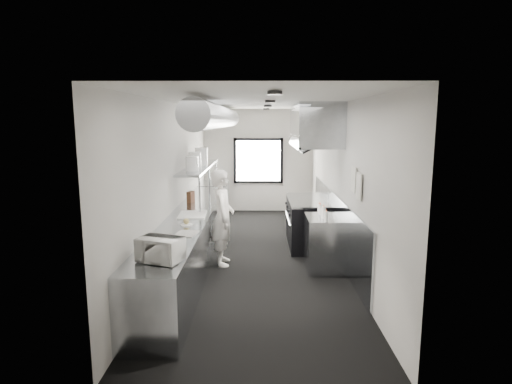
{
  "coord_description": "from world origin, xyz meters",
  "views": [
    {
      "loc": [
        0.04,
        -7.53,
        2.48
      ],
      "look_at": [
        -0.02,
        -0.2,
        1.24
      ],
      "focal_mm": 29.47,
      "sensor_mm": 36.0,
      "label": 1
    }
  ],
  "objects_px": {
    "plate_stack_b": "(195,160)",
    "plate_stack_c": "(201,156)",
    "plate_stack_a": "(192,164)",
    "plate_stack_d": "(202,155)",
    "microwave": "(160,249)",
    "small_plate": "(186,225)",
    "prep_counter": "(191,239)",
    "deli_tub_b": "(153,240)",
    "deli_tub_a": "(150,248)",
    "squeeze_bottle_b": "(324,213)",
    "squeeze_bottle_c": "(323,213)",
    "squeeze_bottle_a": "(326,217)",
    "range": "(309,222)",
    "cutting_board": "(192,215)",
    "far_work_table": "(214,200)",
    "squeeze_bottle_d": "(320,210)",
    "line_cook": "(223,218)",
    "bottle_station": "(325,243)",
    "pass_shelf": "(200,168)",
    "squeeze_bottle_e": "(319,208)",
    "knife_block": "(191,197)"
  },
  "relations": [
    {
      "from": "pass_shelf",
      "to": "plate_stack_d",
      "type": "distance_m",
      "value": 0.71
    },
    {
      "from": "plate_stack_a",
      "to": "squeeze_bottle_d",
      "type": "bearing_deg",
      "value": -16.7
    },
    {
      "from": "prep_counter",
      "to": "squeeze_bottle_c",
      "type": "bearing_deg",
      "value": -6.32
    },
    {
      "from": "squeeze_bottle_e",
      "to": "squeeze_bottle_a",
      "type": "bearing_deg",
      "value": -88.04
    },
    {
      "from": "line_cook",
      "to": "range",
      "type": "bearing_deg",
      "value": -59.1
    },
    {
      "from": "deli_tub_a",
      "to": "squeeze_bottle_b",
      "type": "xyz_separation_m",
      "value": [
        2.39,
        1.8,
        0.05
      ]
    },
    {
      "from": "cutting_board",
      "to": "plate_stack_d",
      "type": "relative_size",
      "value": 1.75
    },
    {
      "from": "prep_counter",
      "to": "squeeze_bottle_b",
      "type": "distance_m",
      "value": 2.33
    },
    {
      "from": "microwave",
      "to": "squeeze_bottle_d",
      "type": "relative_size",
      "value": 2.54
    },
    {
      "from": "small_plate",
      "to": "squeeze_bottle_b",
      "type": "xyz_separation_m",
      "value": [
        2.17,
        0.47,
        0.09
      ]
    },
    {
      "from": "range",
      "to": "squeeze_bottle_c",
      "type": "distance_m",
      "value": 1.54
    },
    {
      "from": "squeeze_bottle_a",
      "to": "squeeze_bottle_c",
      "type": "distance_m",
      "value": 0.28
    },
    {
      "from": "squeeze_bottle_c",
      "to": "plate_stack_a",
      "type": "bearing_deg",
      "value": 158.35
    },
    {
      "from": "deli_tub_b",
      "to": "squeeze_bottle_c",
      "type": "height_order",
      "value": "squeeze_bottle_c"
    },
    {
      "from": "far_work_table",
      "to": "small_plate",
      "type": "distance_m",
      "value": 4.5
    },
    {
      "from": "deli_tub_b",
      "to": "cutting_board",
      "type": "distance_m",
      "value": 1.73
    },
    {
      "from": "line_cook",
      "to": "pass_shelf",
      "type": "bearing_deg",
      "value": 17.41
    },
    {
      "from": "pass_shelf",
      "to": "knife_block",
      "type": "relative_size",
      "value": 13.98
    },
    {
      "from": "microwave",
      "to": "squeeze_bottle_a",
      "type": "xyz_separation_m",
      "value": [
        2.18,
        1.92,
        -0.05
      ]
    },
    {
      "from": "prep_counter",
      "to": "range",
      "type": "relative_size",
      "value": 3.75
    },
    {
      "from": "line_cook",
      "to": "plate_stack_d",
      "type": "xyz_separation_m",
      "value": [
        -0.62,
        2.15,
        0.91
      ]
    },
    {
      "from": "plate_stack_d",
      "to": "squeeze_bottle_a",
      "type": "bearing_deg",
      "value": -49.41
    },
    {
      "from": "plate_stack_a",
      "to": "plate_stack_d",
      "type": "xyz_separation_m",
      "value": [
        -0.02,
        1.52,
        0.04
      ]
    },
    {
      "from": "range",
      "to": "small_plate",
      "type": "distance_m",
      "value": 2.93
    },
    {
      "from": "bottle_station",
      "to": "range",
      "type": "bearing_deg",
      "value": 94.57
    },
    {
      "from": "line_cook",
      "to": "squeeze_bottle_c",
      "type": "height_order",
      "value": "line_cook"
    },
    {
      "from": "deli_tub_b",
      "to": "plate_stack_d",
      "type": "bearing_deg",
      "value": 88.39
    },
    {
      "from": "bottle_station",
      "to": "plate_stack_b",
      "type": "distance_m",
      "value": 3.01
    },
    {
      "from": "squeeze_bottle_e",
      "to": "pass_shelf",
      "type": "bearing_deg",
      "value": 148.69
    },
    {
      "from": "pass_shelf",
      "to": "small_plate",
      "type": "distance_m",
      "value": 2.37
    },
    {
      "from": "prep_counter",
      "to": "cutting_board",
      "type": "bearing_deg",
      "value": -57.96
    },
    {
      "from": "microwave",
      "to": "small_plate",
      "type": "height_order",
      "value": "microwave"
    },
    {
      "from": "plate_stack_c",
      "to": "squeeze_bottle_e",
      "type": "xyz_separation_m",
      "value": [
        2.25,
        -1.55,
        -0.77
      ]
    },
    {
      "from": "plate_stack_b",
      "to": "plate_stack_c",
      "type": "height_order",
      "value": "plate_stack_c"
    },
    {
      "from": "knife_block",
      "to": "squeeze_bottle_b",
      "type": "distance_m",
      "value": 2.77
    },
    {
      "from": "deli_tub_b",
      "to": "cutting_board",
      "type": "xyz_separation_m",
      "value": [
        0.24,
        1.72,
        -0.04
      ]
    },
    {
      "from": "squeeze_bottle_b",
      "to": "range",
      "type": "bearing_deg",
      "value": 91.96
    },
    {
      "from": "plate_stack_a",
      "to": "squeeze_bottle_b",
      "type": "xyz_separation_m",
      "value": [
        2.29,
        -0.97,
        -0.71
      ]
    },
    {
      "from": "small_plate",
      "to": "cutting_board",
      "type": "xyz_separation_m",
      "value": [
        -0.02,
        0.7,
        0.0
      ]
    },
    {
      "from": "squeeze_bottle_c",
      "to": "prep_counter",
      "type": "bearing_deg",
      "value": 173.68
    },
    {
      "from": "prep_counter",
      "to": "deli_tub_b",
      "type": "relative_size",
      "value": 40.8
    },
    {
      "from": "microwave",
      "to": "squeeze_bottle_a",
      "type": "bearing_deg",
      "value": 60.06
    },
    {
      "from": "pass_shelf",
      "to": "plate_stack_a",
      "type": "bearing_deg",
      "value": -90.89
    },
    {
      "from": "deli_tub_a",
      "to": "small_plate",
      "type": "distance_m",
      "value": 1.34
    },
    {
      "from": "squeeze_bottle_d",
      "to": "plate_stack_c",
      "type": "bearing_deg",
      "value": 142.93
    },
    {
      "from": "plate_stack_c",
      "to": "pass_shelf",
      "type": "bearing_deg",
      "value": -96.33
    },
    {
      "from": "bottle_station",
      "to": "far_work_table",
      "type": "height_order",
      "value": "same"
    },
    {
      "from": "deli_tub_b",
      "to": "squeeze_bottle_a",
      "type": "distance_m",
      "value": 2.74
    },
    {
      "from": "far_work_table",
      "to": "squeeze_bottle_d",
      "type": "distance_m",
      "value": 4.37
    },
    {
      "from": "deli_tub_a",
      "to": "squeeze_bottle_b",
      "type": "bearing_deg",
      "value": 36.98
    }
  ]
}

